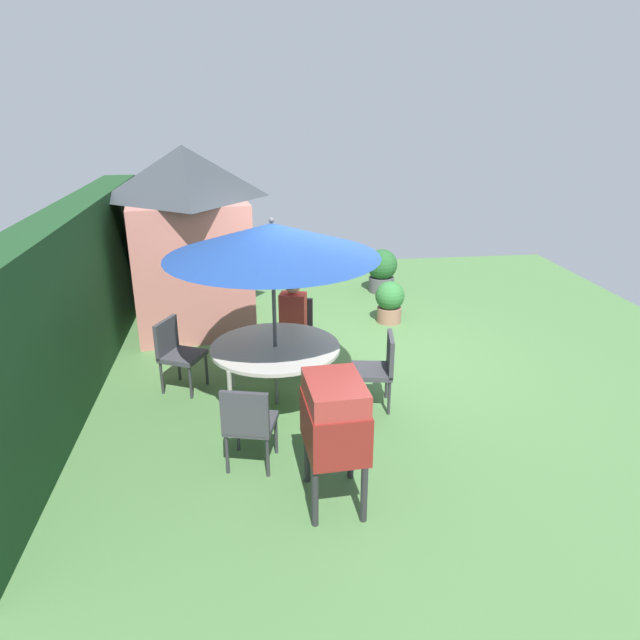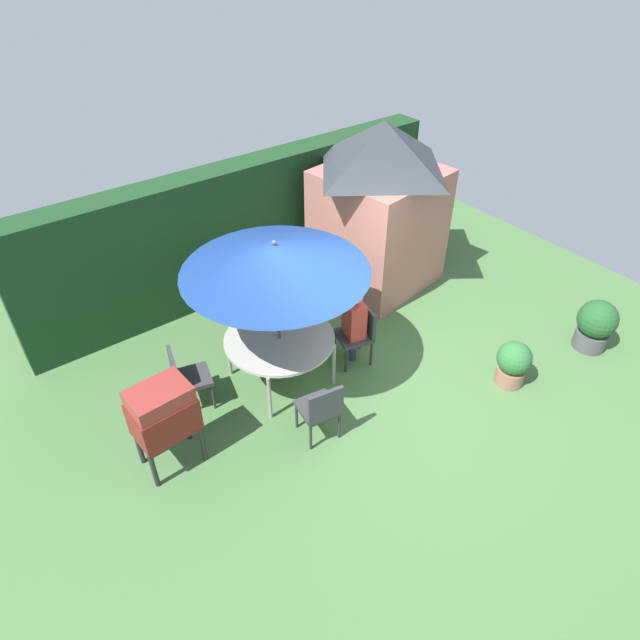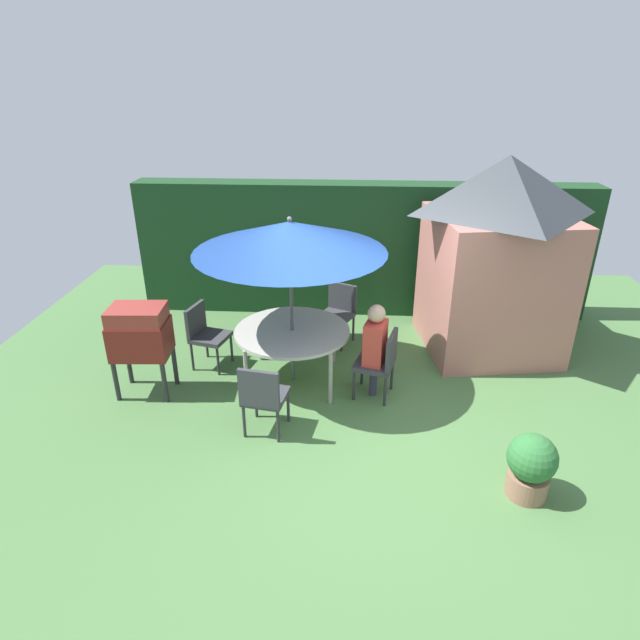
{
  "view_description": "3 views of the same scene",
  "coord_description": "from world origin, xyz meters",
  "px_view_note": "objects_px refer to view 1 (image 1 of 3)",
  "views": [
    {
      "loc": [
        -7.04,
        1.35,
        3.39
      ],
      "look_at": [
        -0.8,
        0.53,
        1.0
      ],
      "focal_mm": 32.35,
      "sensor_mm": 36.0,
      "label": 1
    },
    {
      "loc": [
        -3.96,
        -3.85,
        5.49
      ],
      "look_at": [
        -0.48,
        0.74,
        1.05
      ],
      "focal_mm": 31.14,
      "sensor_mm": 36.0,
      "label": 2
    },
    {
      "loc": [
        -0.18,
        -5.05,
        3.78
      ],
      "look_at": [
        -0.53,
        0.59,
        1.13
      ],
      "focal_mm": 29.71,
      "sensor_mm": 36.0,
      "label": 3
    }
  ],
  "objects_px": {
    "patio_table": "(275,350)",
    "chair_far_side": "(176,350)",
    "potted_plant_by_shed": "(390,301)",
    "patio_umbrella": "(272,240)",
    "person_in_red": "(293,311)",
    "chair_toward_hedge": "(249,422)",
    "garden_shed": "(189,238)",
    "chair_toward_house": "(379,366)",
    "bbq_grill": "(335,418)",
    "chair_near_shed": "(295,327)",
    "potted_plant_by_grill": "(382,269)"
  },
  "relations": [
    {
      "from": "chair_toward_house",
      "to": "potted_plant_by_grill",
      "type": "bearing_deg",
      "value": -13.65
    },
    {
      "from": "chair_far_side",
      "to": "potted_plant_by_shed",
      "type": "height_order",
      "value": "chair_far_side"
    },
    {
      "from": "patio_umbrella",
      "to": "chair_toward_hedge",
      "type": "distance_m",
      "value": 1.97
    },
    {
      "from": "patio_table",
      "to": "chair_toward_house",
      "type": "height_order",
      "value": "chair_toward_house"
    },
    {
      "from": "patio_umbrella",
      "to": "chair_toward_house",
      "type": "height_order",
      "value": "patio_umbrella"
    },
    {
      "from": "patio_umbrella",
      "to": "person_in_red",
      "type": "relative_size",
      "value": 1.88
    },
    {
      "from": "bbq_grill",
      "to": "chair_near_shed",
      "type": "bearing_deg",
      "value": 1.62
    },
    {
      "from": "chair_near_shed",
      "to": "potted_plant_by_grill",
      "type": "relative_size",
      "value": 1.11
    },
    {
      "from": "patio_umbrella",
      "to": "chair_toward_hedge",
      "type": "bearing_deg",
      "value": 165.15
    },
    {
      "from": "garden_shed",
      "to": "chair_far_side",
      "type": "xyz_separation_m",
      "value": [
        -2.21,
        0.04,
        -0.91
      ]
    },
    {
      "from": "potted_plant_by_shed",
      "to": "potted_plant_by_grill",
      "type": "distance_m",
      "value": 1.63
    },
    {
      "from": "chair_toward_hedge",
      "to": "potted_plant_by_grill",
      "type": "distance_m",
      "value": 5.96
    },
    {
      "from": "potted_plant_by_shed",
      "to": "person_in_red",
      "type": "distance_m",
      "value": 2.27
    },
    {
      "from": "chair_near_shed",
      "to": "person_in_red",
      "type": "xyz_separation_m",
      "value": [
        -0.08,
        0.02,
        0.26
      ]
    },
    {
      "from": "patio_umbrella",
      "to": "chair_far_side",
      "type": "height_order",
      "value": "patio_umbrella"
    },
    {
      "from": "garden_shed",
      "to": "patio_umbrella",
      "type": "distance_m",
      "value": 3.06
    },
    {
      "from": "potted_plant_by_shed",
      "to": "potted_plant_by_grill",
      "type": "relative_size",
      "value": 0.84
    },
    {
      "from": "patio_table",
      "to": "person_in_red",
      "type": "distance_m",
      "value": 1.11
    },
    {
      "from": "garden_shed",
      "to": "chair_toward_hedge",
      "type": "bearing_deg",
      "value": -168.52
    },
    {
      "from": "chair_toward_hedge",
      "to": "person_in_red",
      "type": "height_order",
      "value": "person_in_red"
    },
    {
      "from": "garden_shed",
      "to": "chair_near_shed",
      "type": "distance_m",
      "value": 2.38
    },
    {
      "from": "chair_toward_hedge",
      "to": "potted_plant_by_grill",
      "type": "relative_size",
      "value": 1.11
    },
    {
      "from": "patio_table",
      "to": "chair_far_side",
      "type": "distance_m",
      "value": 1.34
    },
    {
      "from": "patio_table",
      "to": "person_in_red",
      "type": "height_order",
      "value": "person_in_red"
    },
    {
      "from": "bbq_grill",
      "to": "chair_near_shed",
      "type": "distance_m",
      "value": 3.01
    },
    {
      "from": "garden_shed",
      "to": "person_in_red",
      "type": "xyz_separation_m",
      "value": [
        -1.72,
        -1.45,
        -0.65
      ]
    },
    {
      "from": "patio_umbrella",
      "to": "chair_near_shed",
      "type": "height_order",
      "value": "patio_umbrella"
    },
    {
      "from": "bbq_grill",
      "to": "person_in_red",
      "type": "height_order",
      "value": "person_in_red"
    },
    {
      "from": "bbq_grill",
      "to": "chair_far_side",
      "type": "height_order",
      "value": "bbq_grill"
    },
    {
      "from": "garden_shed",
      "to": "bbq_grill",
      "type": "bearing_deg",
      "value": -161.38
    },
    {
      "from": "garden_shed",
      "to": "person_in_red",
      "type": "height_order",
      "value": "garden_shed"
    },
    {
      "from": "chair_toward_house",
      "to": "patio_table",
      "type": "bearing_deg",
      "value": 80.35
    },
    {
      "from": "patio_table",
      "to": "potted_plant_by_shed",
      "type": "bearing_deg",
      "value": -38.39
    },
    {
      "from": "chair_far_side",
      "to": "chair_toward_hedge",
      "type": "relative_size",
      "value": 1.0
    },
    {
      "from": "garden_shed",
      "to": "chair_toward_house",
      "type": "xyz_separation_m",
      "value": [
        -2.98,
        -2.34,
        -0.91
      ]
    },
    {
      "from": "patio_table",
      "to": "potted_plant_by_shed",
      "type": "xyz_separation_m",
      "value": [
        2.52,
        -1.99,
        -0.34
      ]
    },
    {
      "from": "patio_table",
      "to": "chair_far_side",
      "type": "bearing_deg",
      "value": 64.47
    },
    {
      "from": "patio_table",
      "to": "potted_plant_by_grill",
      "type": "bearing_deg",
      "value": -28.49
    },
    {
      "from": "patio_table",
      "to": "chair_near_shed",
      "type": "distance_m",
      "value": 1.2
    },
    {
      "from": "chair_toward_hedge",
      "to": "potted_plant_by_grill",
      "type": "xyz_separation_m",
      "value": [
        5.38,
        -2.57,
        -0.09
      ]
    },
    {
      "from": "chair_toward_house",
      "to": "potted_plant_by_grill",
      "type": "height_order",
      "value": "chair_toward_house"
    },
    {
      "from": "potted_plant_by_grill",
      "to": "chair_toward_house",
      "type": "bearing_deg",
      "value": 166.35
    },
    {
      "from": "chair_toward_hedge",
      "to": "person_in_red",
      "type": "distance_m",
      "value": 2.42
    },
    {
      "from": "chair_toward_hedge",
      "to": "potted_plant_by_shed",
      "type": "bearing_deg",
      "value": -31.65
    },
    {
      "from": "garden_shed",
      "to": "chair_far_side",
      "type": "relative_size",
      "value": 3.12
    },
    {
      "from": "chair_far_side",
      "to": "potted_plant_by_grill",
      "type": "relative_size",
      "value": 1.11
    },
    {
      "from": "patio_table",
      "to": "patio_umbrella",
      "type": "xyz_separation_m",
      "value": [
        -0.0,
        -0.0,
        1.29
      ]
    },
    {
      "from": "bbq_grill",
      "to": "chair_near_shed",
      "type": "height_order",
      "value": "bbq_grill"
    },
    {
      "from": "chair_near_shed",
      "to": "chair_toward_hedge",
      "type": "relative_size",
      "value": 1.0
    },
    {
      "from": "chair_toward_hedge",
      "to": "chair_far_side",
      "type": "bearing_deg",
      "value": 25.24
    }
  ]
}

